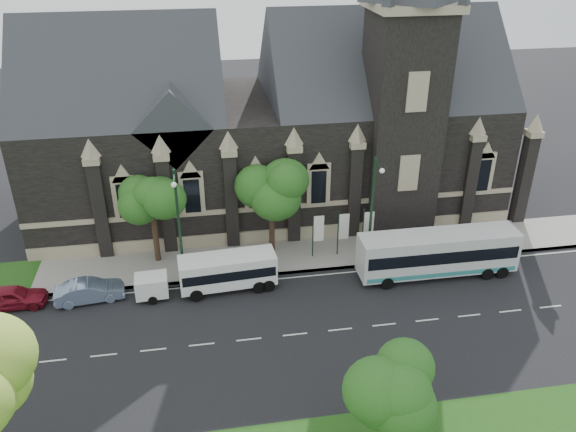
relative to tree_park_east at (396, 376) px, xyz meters
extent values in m
plane|color=black|center=(-6.18, 9.32, -4.62)|extent=(160.00, 160.00, 0.00)
cube|color=gray|center=(-6.18, 18.82, -4.54)|extent=(80.00, 5.00, 0.15)
cube|color=black|center=(-2.18, 28.82, 0.38)|extent=(40.00, 15.00, 10.00)
cube|color=#2E3136|center=(-14.18, 28.82, 5.38)|extent=(16.00, 15.00, 15.00)
cube|color=#2E3136|center=(7.82, 28.82, 5.38)|extent=(20.00, 15.00, 15.00)
cube|color=#2E3136|center=(-10.18, 24.32, 5.38)|extent=(6.00, 6.00, 6.00)
cube|color=black|center=(7.82, 22.82, 4.38)|extent=(5.50, 5.50, 18.00)
cube|color=tan|center=(7.82, 22.82, 13.58)|extent=(6.20, 6.20, 0.60)
cube|color=tan|center=(-2.18, 21.28, -1.42)|extent=(40.00, 0.22, 0.40)
cube|color=tan|center=(-2.18, 21.28, -4.02)|extent=(40.00, 0.25, 1.20)
cube|color=black|center=(-4.18, 21.14, 0.18)|extent=(1.20, 0.12, 2.80)
sphere|color=#81A932|center=(-17.40, 1.10, 2.38)|extent=(3.12, 3.12, 3.12)
cylinder|color=black|center=(-0.18, -0.18, -3.08)|extent=(0.44, 0.44, 3.08)
sphere|color=#25581B|center=(-0.18, -0.18, -0.14)|extent=(3.20, 3.20, 3.20)
sphere|color=#25581B|center=(0.42, 0.42, 0.46)|extent=(2.40, 2.40, 2.40)
cylinder|color=black|center=(-3.18, 19.82, -2.64)|extent=(0.44, 0.44, 3.96)
sphere|color=#25581B|center=(-3.18, 19.82, 1.02)|extent=(3.84, 3.84, 3.84)
sphere|color=#25581B|center=(-2.46, 20.54, 1.74)|extent=(2.88, 2.88, 2.88)
cylinder|color=black|center=(-12.18, 19.82, -2.64)|extent=(0.44, 0.44, 3.96)
sphere|color=#25581B|center=(-12.18, 19.82, 0.95)|extent=(3.68, 3.68, 3.68)
sphere|color=#25581B|center=(-11.49, 20.51, 1.64)|extent=(2.76, 2.76, 2.76)
cylinder|color=black|center=(3.82, 16.62, -0.12)|extent=(0.20, 0.20, 9.00)
cylinder|color=black|center=(3.82, 15.82, 4.08)|extent=(0.10, 1.60, 0.10)
sphere|color=silver|center=(3.82, 15.02, 3.98)|extent=(0.36, 0.36, 0.36)
cylinder|color=black|center=(-10.18, 16.62, -0.12)|extent=(0.20, 0.20, 9.00)
cylinder|color=black|center=(-10.18, 15.82, 4.08)|extent=(0.10, 1.60, 0.10)
sphere|color=silver|center=(-10.18, 15.02, 3.98)|extent=(0.36, 0.36, 0.36)
cylinder|color=black|center=(-0.18, 18.32, -2.62)|extent=(0.10, 0.10, 4.00)
cube|color=white|center=(0.27, 18.32, -2.02)|extent=(0.80, 0.04, 2.20)
cylinder|color=black|center=(1.82, 18.32, -2.62)|extent=(0.10, 0.10, 4.00)
cube|color=white|center=(2.27, 18.32, -2.02)|extent=(0.80, 0.04, 2.20)
cylinder|color=black|center=(3.82, 18.32, -2.62)|extent=(0.10, 0.10, 4.00)
cube|color=white|center=(4.27, 18.32, -2.02)|extent=(0.80, 0.04, 2.20)
cube|color=silver|center=(8.48, 14.51, -2.66)|extent=(11.88, 2.52, 3.01)
cube|color=black|center=(8.48, 14.51, -2.47)|extent=(11.40, 2.56, 0.97)
cube|color=teal|center=(8.48, 14.51, -3.87)|extent=(11.40, 2.55, 0.35)
cylinder|color=black|center=(4.32, 13.29, -4.17)|extent=(0.90, 0.28, 0.90)
cylinder|color=black|center=(4.33, 15.77, -4.17)|extent=(0.90, 0.28, 0.90)
cylinder|color=black|center=(12.03, 13.26, -4.17)|extent=(0.90, 0.28, 0.90)
cylinder|color=black|center=(12.04, 15.73, -4.17)|extent=(0.90, 0.28, 0.90)
cylinder|color=black|center=(13.22, 13.26, -4.17)|extent=(0.90, 0.28, 0.90)
cylinder|color=black|center=(13.23, 15.73, -4.17)|extent=(0.90, 0.28, 0.90)
cube|color=white|center=(-7.02, 15.29, -3.07)|extent=(7.01, 2.62, 2.20)
cube|color=black|center=(-7.02, 15.29, -2.97)|extent=(6.73, 2.64, 0.74)
cylinder|color=black|center=(-9.35, 14.05, -4.17)|extent=(0.92, 0.34, 0.90)
cylinder|color=black|center=(-9.50, 16.20, -4.17)|extent=(0.92, 0.34, 0.90)
cylinder|color=black|center=(-4.89, 14.35, -4.17)|extent=(0.92, 0.34, 0.90)
cylinder|color=black|center=(-5.04, 16.50, -4.17)|extent=(0.92, 0.34, 0.90)
cylinder|color=black|center=(-4.21, 14.40, -4.17)|extent=(0.92, 0.34, 0.90)
cylinder|color=black|center=(-4.35, 16.55, -4.17)|extent=(0.92, 0.34, 0.90)
cube|color=silver|center=(-12.41, 15.02, -3.61)|extent=(2.30, 1.77, 1.45)
cylinder|color=black|center=(-12.38, 14.19, -4.31)|extent=(0.63, 0.25, 0.62)
cylinder|color=black|center=(-12.45, 15.86, -4.31)|extent=(0.63, 0.25, 0.62)
cylinder|color=black|center=(-10.96, 15.09, -4.00)|extent=(1.34, 0.14, 0.08)
imported|color=#7587A9|center=(-16.71, 15.40, -3.85)|extent=(4.86, 2.19, 1.55)
imported|color=maroon|center=(-21.83, 15.52, -3.84)|extent=(4.54, 1.83, 1.55)
camera|label=1|loc=(-8.45, -19.47, 19.47)|focal=35.81mm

